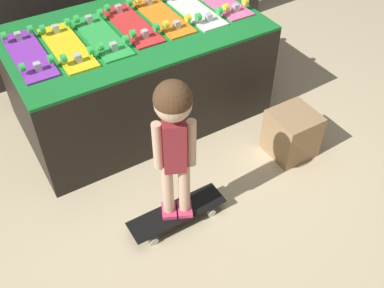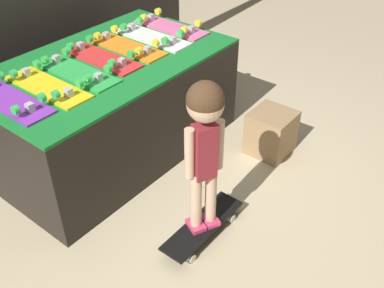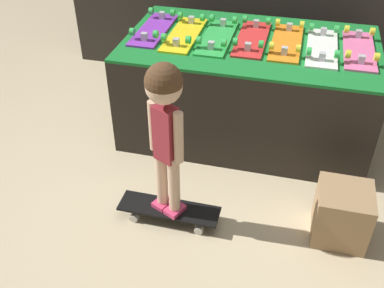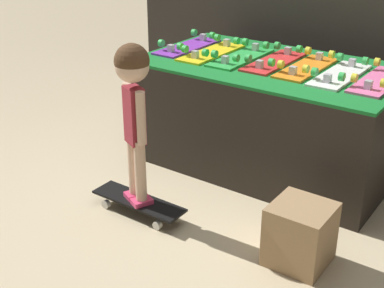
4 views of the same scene
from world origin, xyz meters
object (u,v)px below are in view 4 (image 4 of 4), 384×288
Objects in this scene: storage_box at (300,234)px; skateboard_white_on_rack at (340,74)px; skateboard_pink_on_rack at (379,79)px; child at (133,95)px; skateboard_on_floor at (139,203)px; skateboard_green_on_rack at (241,56)px; skateboard_purple_on_rack at (188,45)px; skateboard_red_on_rack at (274,60)px; skateboard_yellow_on_rack at (212,51)px; skateboard_orange_on_rack at (306,66)px.

skateboard_white_on_rack is at bearing 103.30° from storage_box.
child reaches higher than skateboard_pink_on_rack.
skateboard_green_on_rack is at bearing 87.06° from skateboard_on_floor.
skateboard_green_on_rack is 0.71m from skateboard_white_on_rack.
skateboard_purple_on_rack reaches higher than skateboard_on_floor.
skateboard_purple_on_rack and skateboard_red_on_rack have the same top height.
storage_box is (0.70, -0.98, -0.58)m from skateboard_red_on_rack.
skateboard_yellow_on_rack is 1.86× the size of storage_box.
skateboard_red_on_rack is 1.33m from skateboard_on_floor.
skateboard_white_on_rack is (0.71, 0.01, 0.00)m from skateboard_green_on_rack.
skateboard_on_floor is at bearing -92.94° from skateboard_green_on_rack.
skateboard_green_on_rack is at bearing 134.87° from storage_box.
storage_box is at bearing -34.44° from skateboard_purple_on_rack.
skateboard_purple_on_rack is at bearing 111.07° from skateboard_on_floor.
skateboard_green_on_rack is at bearing 1.95° from skateboard_yellow_on_rack.
child is at bearing -68.93° from skateboard_purple_on_rack.
skateboard_yellow_on_rack is 1.00× the size of skateboard_pink_on_rack.
skateboard_green_on_rack is at bearing -175.96° from skateboard_orange_on_rack.
skateboard_orange_on_rack is 0.48m from skateboard_pink_on_rack.
skateboard_red_on_rack and skateboard_orange_on_rack have the same top height.
skateboard_purple_on_rack and skateboard_green_on_rack have the same top height.
child is 1.16m from storage_box.
skateboard_green_on_rack is at bearing -3.27° from skateboard_purple_on_rack.
skateboard_pink_on_rack is (0.71, -0.01, 0.00)m from skateboard_red_on_rack.
skateboard_pink_on_rack is at bearing -0.62° from skateboard_orange_on_rack.
skateboard_orange_on_rack is at bearing 0.39° from skateboard_purple_on_rack.
skateboard_yellow_on_rack is 1.61m from storage_box.
storage_box is at bearing -64.65° from skateboard_orange_on_rack.
skateboard_orange_on_rack and skateboard_white_on_rack have the same top height.
storage_box is at bearing -38.47° from skateboard_yellow_on_rack.
child is at bearing -172.95° from storage_box.
skateboard_yellow_on_rack is at bearing 124.43° from child.
skateboard_orange_on_rack is 1.86× the size of storage_box.
skateboard_green_on_rack is 0.95m from skateboard_pink_on_rack.
skateboard_on_floor is at bearing -115.77° from skateboard_orange_on_rack.
skateboard_purple_on_rack is at bearing -179.95° from skateboard_pink_on_rack.
child is (-0.77, -1.07, 0.01)m from skateboard_white_on_rack.
skateboard_green_on_rack is 1.00× the size of skateboard_red_on_rack.
skateboard_red_on_rack reaches higher than skateboard_on_floor.
skateboard_white_on_rack is 1.48m from skateboard_on_floor.
child is at bearing -92.94° from skateboard_green_on_rack.
storage_box reaches higher than skateboard_on_floor.
skateboard_green_on_rack is 1.26m from skateboard_on_floor.
skateboard_pink_on_rack is at bearing 47.38° from skateboard_on_floor.
skateboard_green_on_rack is at bearing 111.66° from child.
skateboard_orange_on_rack and skateboard_pink_on_rack have the same top height.
skateboard_purple_on_rack is 1.00× the size of skateboard_green_on_rack.
child is (-1.01, -1.09, 0.01)m from skateboard_pink_on_rack.
skateboard_yellow_on_rack is 0.24m from skateboard_green_on_rack.
skateboard_pink_on_rack is 1.49m from child.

